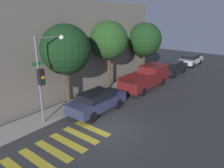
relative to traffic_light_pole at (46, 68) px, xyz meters
name	(u,v)px	position (x,y,z in m)	size (l,w,h in m)	color
ground_plane	(109,129)	(1.57, -3.37, -3.46)	(60.00, 60.00, 0.00)	#333335
sidewalk	(63,110)	(1.57, 0.72, -3.39)	(26.00, 1.78, 0.14)	gray
building_row	(23,52)	(1.57, 5.01, 0.23)	(26.00, 6.00, 7.39)	slate
crosswalk	(61,146)	(-1.30, -2.57, -3.46)	(5.08, 2.60, 0.00)	gold
traffic_light_pole	(46,68)	(0.00, 0.00, 0.00)	(2.33, 0.56, 5.30)	slate
sedan_near_corner	(97,101)	(2.93, -1.27, -2.68)	(4.36, 1.80, 1.45)	#2D3351
pickup_truck	(147,77)	(9.67, -1.27, -2.52)	(5.73, 2.01, 1.87)	maroon
sedan_middle	(173,67)	(15.37, -1.27, -2.67)	(4.44, 1.78, 1.47)	black
sedan_far_end	(191,60)	(21.11, -1.27, -2.73)	(4.41, 1.84, 1.34)	silver
tree_near_corner	(66,50)	(2.33, 0.94, 0.68)	(3.41, 3.41, 5.86)	#4C3823
tree_midblock	(109,41)	(6.94, 0.94, 0.86)	(3.18, 3.18, 5.93)	#4C3823
tree_far_end	(145,40)	(12.83, 0.94, 0.41)	(3.46, 3.46, 5.61)	#4C3823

